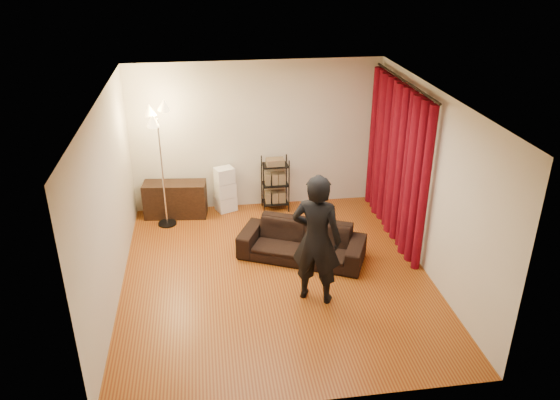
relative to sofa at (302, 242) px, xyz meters
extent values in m
plane|color=brown|center=(-0.46, -0.45, -0.28)|extent=(5.00, 5.00, 0.00)
plane|color=white|center=(-0.46, -0.45, 2.42)|extent=(5.00, 5.00, 0.00)
plane|color=beige|center=(-0.46, 2.05, 1.07)|extent=(5.00, 0.00, 5.00)
plane|color=beige|center=(-0.46, -2.95, 1.07)|extent=(5.00, 0.00, 5.00)
plane|color=beige|center=(-2.71, -0.45, 1.07)|extent=(0.00, 5.00, 5.00)
plane|color=beige|center=(1.79, -0.45, 1.07)|extent=(0.00, 5.00, 5.00)
cylinder|color=black|center=(1.69, 0.67, 2.30)|extent=(0.04, 2.65, 0.04)
imported|color=black|center=(0.00, 0.00, 0.00)|extent=(2.06, 1.49, 0.56)
imported|color=black|center=(-0.01, -1.08, 0.65)|extent=(0.81, 0.70, 1.86)
cube|color=black|center=(-1.99, 1.77, 0.04)|extent=(1.14, 0.53, 0.64)
camera|label=1|loc=(-1.39, -7.26, 4.22)|focal=35.00mm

